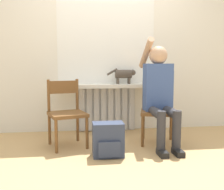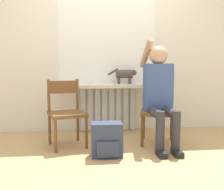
{
  "view_description": "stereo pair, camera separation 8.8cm",
  "coord_description": "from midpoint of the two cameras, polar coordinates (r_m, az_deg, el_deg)",
  "views": [
    {
      "loc": [
        -0.44,
        -2.76,
        0.98
      ],
      "look_at": [
        0.0,
        0.55,
        0.61
      ],
      "focal_mm": 42.0,
      "sensor_mm": 36.0,
      "label": 1
    },
    {
      "loc": [
        -0.35,
        -2.77,
        0.98
      ],
      "look_at": [
        0.0,
        0.55,
        0.61
      ],
      "focal_mm": 42.0,
      "sensor_mm": 36.0,
      "label": 2
    }
  ],
  "objects": [
    {
      "name": "backpack",
      "position": [
        2.89,
        -0.26,
        -9.72
      ],
      "size": [
        0.33,
        0.24,
        0.37
      ],
      "color": "#333D56",
      "rests_on": "ground_plane"
    },
    {
      "name": "chair_right",
      "position": [
        3.4,
        10.66,
        -3.24
      ],
      "size": [
        0.51,
        0.51,
        0.82
      ],
      "rotation": [
        0.0,
        0.0,
        -0.28
      ],
      "color": "brown",
      "rests_on": "ground_plane"
    },
    {
      "name": "windowsill",
      "position": [
        3.84,
        -0.11,
        2.01
      ],
      "size": [
        1.51,
        0.33,
        0.05
      ],
      "color": "white",
      "rests_on": "radiator"
    },
    {
      "name": "ground_plane",
      "position": [
        2.96,
        2.04,
        -13.04
      ],
      "size": [
        12.0,
        12.0,
        0.0
      ],
      "primitive_type": "plane",
      "color": "tan"
    },
    {
      "name": "cat",
      "position": [
        3.86,
        3.53,
        4.51
      ],
      "size": [
        0.43,
        0.12,
        0.23
      ],
      "color": "#4C4238",
      "rests_on": "windowsill"
    },
    {
      "name": "chair_left",
      "position": [
        3.26,
        -9.15,
        -3.61
      ],
      "size": [
        0.52,
        0.52,
        0.82
      ],
      "rotation": [
        0.0,
        0.0,
        0.3
      ],
      "color": "brown",
      "rests_on": "ground_plane"
    },
    {
      "name": "person",
      "position": [
        3.26,
        11.12,
        0.93
      ],
      "size": [
        0.36,
        0.99,
        1.34
      ],
      "color": "#333338",
      "rests_on": "ground_plane"
    },
    {
      "name": "wall_with_window",
      "position": [
        4.03,
        -0.4,
        11.54
      ],
      "size": [
        7.0,
        0.06,
        2.7
      ],
      "color": "white",
      "rests_on": "ground_plane"
    },
    {
      "name": "radiator",
      "position": [
        3.99,
        -0.28,
        -3.02
      ],
      "size": [
        0.86,
        0.08,
        0.67
      ],
      "color": "silver",
      "rests_on": "ground_plane"
    },
    {
      "name": "window_glass",
      "position": [
        4.0,
        -0.35,
        12.22
      ],
      "size": [
        1.45,
        0.01,
        1.35
      ],
      "color": "white",
      "rests_on": "windowsill"
    }
  ]
}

